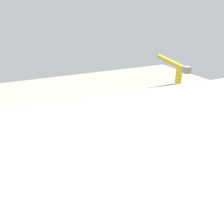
% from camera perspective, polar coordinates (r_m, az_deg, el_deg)
% --- Properties ---
extents(ground_plane, '(180.65, 180.65, 0.00)m').
position_cam_1_polar(ground_plane, '(104.75, 2.25, -2.76)').
color(ground_plane, '#9E998C').
rests_on(ground_plane, ground).
extents(rail_bed, '(113.48, 20.12, 0.01)m').
position_cam_1_polar(rail_bed, '(120.58, -1.98, 1.01)').
color(rail_bed, '#5B544C').
rests_on(rail_bed, ground).
extents(street_asphalt, '(113.21, 14.41, 0.01)m').
position_cam_1_polar(street_asphalt, '(100.65, 3.64, -3.99)').
color(street_asphalt, '#2D2D33').
rests_on(street_asphalt, ground).
extents(track_rails, '(112.78, 13.70, 0.12)m').
position_cam_1_polar(track_rails, '(120.51, -1.98, 1.09)').
color(track_rails, '#9E9EA8').
rests_on(track_rails, ground).
extents(platform_canopy_near, '(59.60, 7.32, 4.23)m').
position_cam_1_polar(platform_canopy_near, '(108.55, -4.05, 0.55)').
color(platform_canopy_near, '#A82D23').
rests_on(platform_canopy_near, ground).
extents(platform_canopy_far, '(66.58, 7.25, 4.55)m').
position_cam_1_polar(platform_canopy_far, '(114.44, -4.91, 1.94)').
color(platform_canopy_far, '#B73328').
rests_on(platform_canopy_far, ground).
extents(locomotive, '(16.10, 3.42, 5.02)m').
position_cam_1_polar(locomotive, '(128.70, 3.40, 3.36)').
color(locomotive, black).
rests_on(locomotive, ground).
extents(passenger_coach, '(18.19, 4.05, 5.87)m').
position_cam_1_polar(passenger_coach, '(140.97, 12.18, 5.28)').
color(passenger_coach, black).
rests_on(passenger_coach, ground).
extents(parked_car_0, '(4.46, 1.86, 1.71)m').
position_cam_1_polar(parked_car_0, '(106.80, 12.67, -2.36)').
color(parked_car_0, black).
rests_on(parked_car_0, ground).
extents(parked_car_1, '(4.72, 2.03, 1.65)m').
position_cam_1_polar(parked_car_1, '(102.45, 9.35, -3.28)').
color(parked_car_1, black).
rests_on(parked_car_1, ground).
extents(parked_car_2, '(4.65, 1.74, 1.71)m').
position_cam_1_polar(parked_car_2, '(99.46, 6.31, -3.97)').
color(parked_car_2, black).
rests_on(parked_car_2, ground).
extents(parked_car_3, '(4.38, 1.98, 1.58)m').
position_cam_1_polar(parked_car_3, '(96.08, 2.66, -4.95)').
color(parked_car_3, black).
rests_on(parked_car_3, ground).
extents(parked_car_4, '(4.11, 1.84, 1.74)m').
position_cam_1_polar(parked_car_4, '(93.85, -0.97, -5.63)').
color(parked_car_4, black).
rests_on(parked_car_4, ground).
extents(construction_building, '(37.16, 19.29, 21.63)m').
position_cam_1_polar(construction_building, '(71.20, 2.40, -6.80)').
color(construction_building, yellow).
rests_on(construction_building, ground).
extents(construction_roof_slab, '(37.79, 19.92, 0.40)m').
position_cam_1_polar(construction_roof_slab, '(66.20, 2.56, 1.40)').
color(construction_roof_slab, '#B7B2A8').
rests_on(construction_roof_slab, construction_building).
extents(tower_crane, '(7.45, 23.75, 31.36)m').
position_cam_1_polar(tower_crane, '(83.88, 14.93, 3.09)').
color(tower_crane, gray).
rests_on(tower_crane, ground).
extents(box_truck_0, '(9.39, 3.65, 3.32)m').
position_cam_1_polar(box_truck_0, '(82.70, -9.88, -9.86)').
color(box_truck_0, black).
rests_on(box_truck_0, ground).
extents(box_truck_1, '(8.66, 3.51, 3.55)m').
position_cam_1_polar(box_truck_1, '(84.03, -10.27, -9.23)').
color(box_truck_1, black).
rests_on(box_truck_1, ground).
extents(street_tree_0, '(4.57, 4.57, 7.20)m').
position_cam_1_polar(street_tree_0, '(96.51, -7.11, -2.17)').
color(street_tree_0, brown).
rests_on(street_tree_0, ground).
extents(street_tree_1, '(5.13, 5.13, 8.19)m').
position_cam_1_polar(street_tree_1, '(104.85, 4.35, 0.60)').
color(street_tree_1, brown).
rests_on(street_tree_1, ground).
extents(street_tree_2, '(5.14, 5.14, 7.94)m').
position_cam_1_polar(street_tree_2, '(112.07, 11.67, 1.60)').
color(street_tree_2, brown).
rests_on(street_tree_2, ground).
extents(street_tree_3, '(4.45, 4.45, 7.33)m').
position_cam_1_polar(street_tree_3, '(115.80, 13.62, 2.01)').
color(street_tree_3, brown).
rests_on(street_tree_3, ground).
extents(street_tree_4, '(5.40, 5.40, 8.19)m').
position_cam_1_polar(street_tree_4, '(97.81, -2.50, -1.25)').
color(street_tree_4, brown).
rests_on(street_tree_4, ground).
extents(traffic_light, '(0.50, 0.36, 6.09)m').
position_cam_1_polar(traffic_light, '(87.63, -6.96, -5.68)').
color(traffic_light, '#333333').
rests_on(traffic_light, ground).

